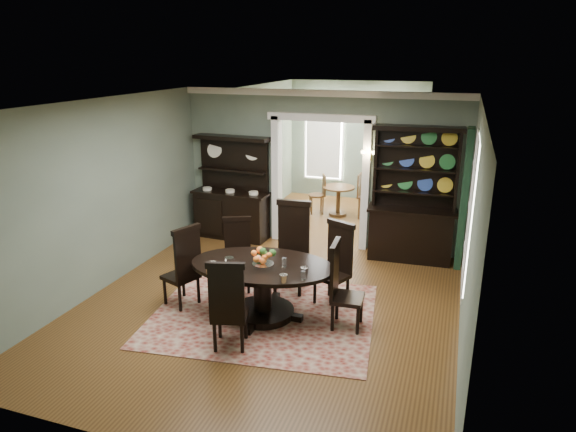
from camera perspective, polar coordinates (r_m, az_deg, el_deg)
name	(u,v)px	position (r m, az deg, el deg)	size (l,w,h in m)	color
room	(265,207)	(7.22, -2.57, 0.98)	(5.51, 6.01, 3.01)	brown
parlor	(349,147)	(12.37, 6.76, 7.63)	(3.51, 3.50, 3.01)	brown
doorway_trim	(321,163)	(9.94, 3.64, 5.85)	(2.08, 0.25, 2.57)	white
right_window	(467,206)	(7.60, 19.28, 1.03)	(0.15, 1.47, 2.12)	white
wall_sconce	(369,154)	(9.54, 8.98, 6.83)	(0.27, 0.21, 0.21)	#B38F2F
rug	(263,314)	(7.63, -2.76, -10.86)	(3.15, 2.58, 0.01)	maroon
dining_table	(262,280)	(7.36, -2.87, -7.11)	(2.16, 2.06, 0.81)	black
centerpiece	(263,262)	(7.13, -2.79, -5.14)	(1.52, 0.98, 0.25)	white
chair_far_left	(238,251)	(8.26, -5.61, -3.94)	(0.56, 0.55, 1.18)	black
chair_far_mid	(292,243)	(8.17, 0.48, -3.05)	(0.57, 0.54, 1.44)	black
chair_far_right	(336,261)	(7.77, 5.40, -4.99)	(0.61, 0.60, 1.27)	black
chair_end_left	(185,265)	(7.73, -11.42, -5.34)	(0.59, 0.60, 1.28)	black
chair_end_right	(340,283)	(7.08, 5.85, -7.44)	(0.46, 0.48, 1.24)	black
chair_near	(228,304)	(6.54, -6.68, -9.67)	(0.56, 0.55, 1.25)	black
sideboard	(232,203)	(10.53, -6.23, 1.47)	(1.61, 0.64, 2.09)	black
welsh_dresser	(412,213)	(9.56, 13.62, 0.37)	(1.59, 0.65, 2.44)	black
parlor_table	(338,197)	(12.02, 5.61, 2.16)	(0.75, 0.75, 0.69)	#4E2F16
parlor_chair_left	(319,193)	(12.15, 3.51, 2.58)	(0.44, 0.43, 0.92)	#4E2F16
parlor_chair_right	(364,195)	(11.88, 8.45, 2.36)	(0.43, 0.43, 1.03)	#4E2F16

